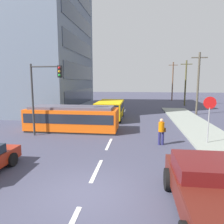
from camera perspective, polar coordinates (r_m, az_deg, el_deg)
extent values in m
plane|color=#3E3E52|center=(17.32, 1.01, -4.82)|extent=(120.00, 120.00, 0.00)
cube|color=gray|center=(14.25, 27.71, -8.42)|extent=(3.20, 36.00, 0.14)
cube|color=silver|center=(9.78, -4.18, -15.47)|extent=(0.16, 2.40, 0.01)
cube|color=silver|center=(13.48, -0.82, -8.66)|extent=(0.16, 2.40, 0.01)
cube|color=silver|center=(22.44, 2.44, -1.76)|extent=(0.16, 2.40, 0.01)
cube|color=silver|center=(28.35, 3.44, 0.36)|extent=(0.16, 2.40, 0.01)
cube|color=slate|center=(31.39, -22.39, 18.14)|extent=(14.59, 15.02, 19.20)
cube|color=#2D3847|center=(28.18, -8.37, 4.15)|extent=(0.06, 12.77, 1.92)
cube|color=#2D3847|center=(28.13, -8.51, 10.67)|extent=(0.06, 12.77, 1.92)
cube|color=#2D3847|center=(28.44, -8.66, 17.12)|extent=(0.06, 12.77, 1.92)
cube|color=#2D3847|center=(29.10, -8.81, 23.36)|extent=(0.06, 12.77, 1.92)
cube|color=#EA550F|center=(17.10, -10.68, -1.83)|extent=(7.24, 2.54, 1.63)
cube|color=#2D2D2D|center=(17.28, -10.60, -4.74)|extent=(7.09, 2.41, 0.15)
cube|color=#504C59|center=(16.97, -10.76, 1.22)|extent=(6.51, 2.16, 0.20)
cube|color=#1E232D|center=(17.07, -10.70, -1.18)|extent=(6.95, 2.58, 0.72)
cube|color=#E6B50E|center=(22.03, -0.47, 0.89)|extent=(2.55, 5.72, 1.57)
cube|color=black|center=(19.25, -1.50, 0.51)|extent=(2.25, 0.14, 0.94)
cube|color=black|center=(22.00, -0.47, 1.62)|extent=(2.58, 4.86, 0.63)
cylinder|color=black|center=(20.34, -1.10, -1.54)|extent=(2.56, 0.92, 0.90)
cylinder|color=black|center=(23.91, 0.07, -0.05)|extent=(2.56, 0.92, 0.90)
cylinder|color=navy|center=(13.55, 12.73, -6.93)|extent=(0.16, 0.16, 0.85)
cylinder|color=navy|center=(13.57, 13.57, -6.93)|extent=(0.16, 0.16, 0.85)
cylinder|color=#D46805|center=(13.39, 13.25, -3.94)|extent=(0.36, 0.36, 0.60)
sphere|color=tan|center=(13.31, 13.31, -2.21)|extent=(0.22, 0.22, 0.22)
cube|color=#512E0F|center=(13.51, 14.13, -4.73)|extent=(0.11, 0.20, 0.24)
cube|color=#501811|center=(7.12, 25.41, -19.90)|extent=(2.00, 5.00, 0.65)
cube|color=#561213|center=(7.35, 24.35, -13.79)|extent=(1.90, 1.90, 0.55)
cylinder|color=black|center=(8.33, 15.06, -17.19)|extent=(0.28, 0.80, 0.80)
cylinder|color=black|center=(11.10, -25.42, -11.57)|extent=(0.23, 0.64, 0.64)
cylinder|color=gray|center=(14.38, 24.67, -3.28)|extent=(0.07, 0.07, 2.20)
cylinder|color=red|center=(14.18, 25.01, 2.27)|extent=(0.76, 0.04, 0.76)
cylinder|color=#333333|center=(16.19, -20.70, 2.97)|extent=(0.14, 0.14, 5.16)
cylinder|color=#333333|center=(15.70, -17.68, 11.66)|extent=(2.11, 0.10, 0.10)
cube|color=black|center=(15.28, -13.96, 10.59)|extent=(0.28, 0.24, 0.84)
sphere|color=red|center=(15.17, -14.17, 11.55)|extent=(0.16, 0.16, 0.16)
sphere|color=gold|center=(15.16, -14.14, 10.60)|extent=(0.16, 0.16, 0.16)
sphere|color=green|center=(15.15, -14.10, 9.66)|extent=(0.16, 0.16, 0.16)
cylinder|color=#4B4538|center=(26.84, 22.29, 7.05)|extent=(0.24, 0.24, 7.24)
cube|color=#4B4538|center=(26.97, 22.65, 13.46)|extent=(1.80, 0.12, 0.12)
cylinder|color=brown|center=(36.01, 19.30, 7.36)|extent=(0.24, 0.24, 7.21)
cube|color=brown|center=(36.11, 19.54, 12.13)|extent=(1.80, 0.12, 0.12)
cylinder|color=brown|center=(45.01, 16.10, 7.96)|extent=(0.24, 0.24, 7.75)
cube|color=brown|center=(45.12, 16.28, 12.11)|extent=(1.80, 0.12, 0.12)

